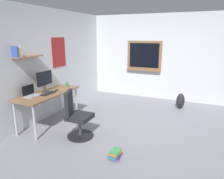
% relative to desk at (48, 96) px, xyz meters
% --- Properties ---
extents(ground_plane, '(5.20, 5.20, 0.00)m').
position_rel_desk_xyz_m(ground_plane, '(0.62, -2.06, -0.68)').
color(ground_plane, gray).
rests_on(ground_plane, ground).
extents(wall_back, '(5.00, 0.30, 2.60)m').
position_rel_desk_xyz_m(wall_back, '(0.61, 0.39, 0.62)').
color(wall_back, silver).
rests_on(wall_back, ground).
extents(wall_right, '(0.22, 5.00, 2.60)m').
position_rel_desk_xyz_m(wall_right, '(3.06, -2.03, 0.62)').
color(wall_right, silver).
rests_on(wall_right, ground).
extents(desk, '(1.56, 0.62, 0.75)m').
position_rel_desk_xyz_m(desk, '(0.00, 0.00, 0.00)').
color(desk, olive).
rests_on(desk, ground).
extents(office_chair, '(0.53, 0.55, 0.95)m').
position_rel_desk_xyz_m(office_chair, '(-0.26, -0.90, -0.27)').
color(office_chair, black).
rests_on(office_chair, ground).
extents(laptop, '(0.31, 0.21, 0.23)m').
position_rel_desk_xyz_m(laptop, '(-0.35, 0.15, 0.13)').
color(laptop, '#ADAFB5').
rests_on(laptop, desk).
extents(monitor_primary, '(0.46, 0.17, 0.46)m').
position_rel_desk_xyz_m(monitor_primary, '(0.04, 0.10, 0.34)').
color(monitor_primary, '#38383D').
rests_on(monitor_primary, desk).
extents(keyboard, '(0.37, 0.13, 0.02)m').
position_rel_desk_xyz_m(keyboard, '(-0.08, -0.08, 0.08)').
color(keyboard, black).
rests_on(keyboard, desk).
extents(computer_mouse, '(0.10, 0.06, 0.03)m').
position_rel_desk_xyz_m(computer_mouse, '(0.20, -0.08, 0.09)').
color(computer_mouse, '#262628').
rests_on(computer_mouse, desk).
extents(coffee_mug, '(0.08, 0.08, 0.09)m').
position_rel_desk_xyz_m(coffee_mug, '(0.68, -0.03, 0.12)').
color(coffee_mug, '#338C4C').
rests_on(coffee_mug, desk).
extents(backpack, '(0.32, 0.22, 0.42)m').
position_rel_desk_xyz_m(backpack, '(2.31, -2.60, -0.47)').
color(backpack, '#232328').
rests_on(backpack, ground).
extents(book_stack_on_floor, '(0.25, 0.20, 0.15)m').
position_rel_desk_xyz_m(book_stack_on_floor, '(-0.66, -1.89, -0.60)').
color(book_stack_on_floor, '#7A3D99').
rests_on(book_stack_on_floor, ground).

